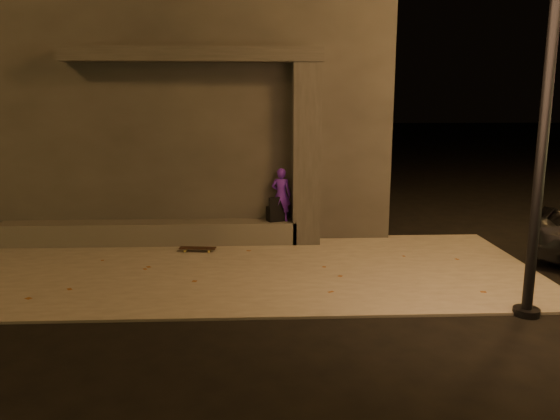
{
  "coord_description": "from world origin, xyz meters",
  "views": [
    {
      "loc": [
        0.7,
        -7.16,
        2.95
      ],
      "look_at": [
        1.1,
        2.0,
        1.07
      ],
      "focal_mm": 35.0,
      "sensor_mm": 36.0,
      "label": 1
    }
  ],
  "objects_px": {
    "column": "(306,155)",
    "skateboarder": "(281,195)",
    "street_lamp_0": "(555,16)",
    "skateboard": "(198,248)",
    "backpack": "(276,212)"
  },
  "relations": [
    {
      "from": "column",
      "to": "skateboarder",
      "type": "relative_size",
      "value": 3.3
    },
    {
      "from": "skateboard",
      "to": "street_lamp_0",
      "type": "height_order",
      "value": "street_lamp_0"
    },
    {
      "from": "column",
      "to": "street_lamp_0",
      "type": "bearing_deg",
      "value": -55.34
    },
    {
      "from": "backpack",
      "to": "street_lamp_0",
      "type": "height_order",
      "value": "street_lamp_0"
    },
    {
      "from": "skateboarder",
      "to": "skateboard",
      "type": "distance_m",
      "value": 2.01
    },
    {
      "from": "column",
      "to": "street_lamp_0",
      "type": "distance_m",
      "value": 5.24
    },
    {
      "from": "skateboarder",
      "to": "skateboard",
      "type": "relative_size",
      "value": 1.51
    },
    {
      "from": "skateboarder",
      "to": "skateboard",
      "type": "xyz_separation_m",
      "value": [
        -1.65,
        -0.65,
        -0.93
      ]
    },
    {
      "from": "street_lamp_0",
      "to": "skateboard",
      "type": "bearing_deg",
      "value": 145.99
    },
    {
      "from": "skateboarder",
      "to": "street_lamp_0",
      "type": "bearing_deg",
      "value": 143.48
    },
    {
      "from": "skateboarder",
      "to": "street_lamp_0",
      "type": "xyz_separation_m",
      "value": [
        3.23,
        -3.94,
        2.92
      ]
    },
    {
      "from": "column",
      "to": "skateboarder",
      "type": "bearing_deg",
      "value": 180.0
    },
    {
      "from": "skateboard",
      "to": "skateboarder",
      "type": "bearing_deg",
      "value": 27.9
    },
    {
      "from": "column",
      "to": "skateboard",
      "type": "height_order",
      "value": "column"
    },
    {
      "from": "skateboard",
      "to": "street_lamp_0",
      "type": "distance_m",
      "value": 7.04
    }
  ]
}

